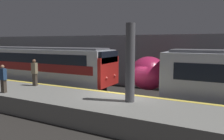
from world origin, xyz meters
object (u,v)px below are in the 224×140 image
person_waiting (35,72)px  person_walking (3,78)px  support_pillar_near (130,63)px  train_boxy (27,66)px

person_waiting → person_walking: (-0.08, -2.32, -0.10)m
support_pillar_near → train_boxy: size_ratio=0.23×
train_boxy → person_waiting: size_ratio=9.36×
support_pillar_near → person_walking: support_pillar_near is taller
support_pillar_near → train_boxy: (-11.54, 3.81, -1.13)m
person_waiting → train_boxy: bearing=143.7°
person_waiting → support_pillar_near: bearing=-5.4°
support_pillar_near → person_walking: (-7.37, -1.63, -1.08)m
train_boxy → person_waiting: bearing=-36.3°
person_waiting → person_walking: 2.33m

